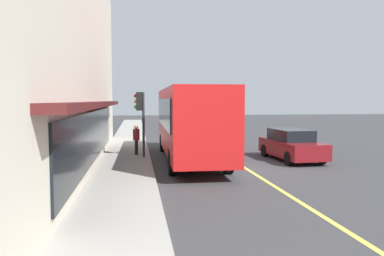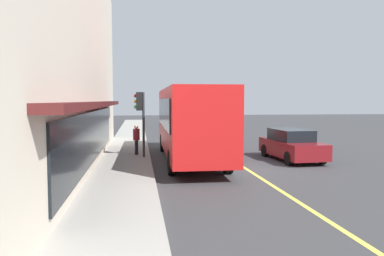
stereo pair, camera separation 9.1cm
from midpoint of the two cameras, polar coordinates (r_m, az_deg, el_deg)
ground at (r=16.56m, az=8.41°, el=-6.16°), size 120.00×120.00×0.00m
sidewalk at (r=15.90m, az=-10.08°, el=-6.34°), size 80.00×2.43×0.15m
lane_centre_stripe at (r=16.56m, az=8.41°, el=-6.15°), size 36.00×0.16×0.01m
bus at (r=18.66m, az=-0.24°, el=1.18°), size 11.16×2.72×3.50m
traffic_light at (r=18.95m, az=-7.58°, el=2.85°), size 0.30×0.52×3.20m
car_maroon at (r=19.55m, az=14.74°, el=-2.48°), size 4.39×2.04×1.52m
pedestrian_at_corner at (r=19.90m, az=-8.15°, el=-1.32°), size 0.34×0.34×1.55m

